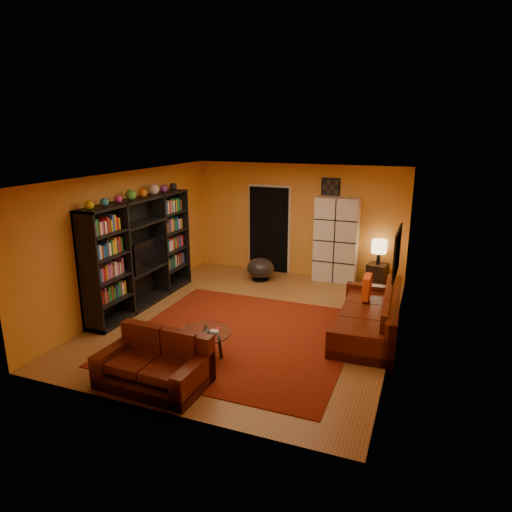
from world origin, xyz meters
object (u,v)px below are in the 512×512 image
at_px(coffee_table, 204,335).
at_px(table_lamp, 379,247).
at_px(storage_cabinet, 336,240).
at_px(side_table, 377,275).
at_px(tv, 145,254).
at_px(sofa, 373,317).
at_px(entertainment_unit, 141,253).
at_px(loveseat, 157,363).
at_px(bowl_chair, 261,268).

bearing_deg(coffee_table, table_lamp, 64.68).
height_order(storage_cabinet, side_table, storage_cabinet).
height_order(tv, coffee_table, tv).
relative_size(sofa, coffee_table, 3.06).
bearing_deg(entertainment_unit, loveseat, -52.23).
relative_size(sofa, table_lamp, 4.61).
distance_m(sofa, loveseat, 3.71).
bearing_deg(table_lamp, coffee_table, -115.32).
bearing_deg(coffee_table, bowl_chair, 97.71).
bearing_deg(entertainment_unit, tv, 42.76).
bearing_deg(storage_cabinet, tv, -139.57).
height_order(bowl_chair, table_lamp, table_lamp).
bearing_deg(side_table, tv, -146.88).
distance_m(sofa, bowl_chair, 3.37).
xyz_separation_m(tv, storage_cabinet, (3.19, 2.75, -0.06)).
bearing_deg(sofa, storage_cabinet, 112.34).
height_order(sofa, storage_cabinet, storage_cabinet).
bearing_deg(loveseat, bowl_chair, 4.99).
bearing_deg(loveseat, storage_cabinet, -12.45).
xyz_separation_m(sofa, coffee_table, (-2.26, -1.83, 0.09)).
distance_m(bowl_chair, side_table, 2.60).
bearing_deg(entertainment_unit, sofa, 3.60).
distance_m(coffee_table, table_lamp, 4.79).
distance_m(tv, coffee_table, 2.72).
xyz_separation_m(tv, table_lamp, (4.14, 2.70, -0.12)).
height_order(entertainment_unit, table_lamp, entertainment_unit).
bearing_deg(storage_cabinet, side_table, -3.38).
xyz_separation_m(tv, sofa, (4.37, 0.23, -0.73)).
relative_size(coffee_table, storage_cabinet, 0.43).
bearing_deg(table_lamp, side_table, 0.00).
bearing_deg(table_lamp, tv, -146.88).
bearing_deg(side_table, bowl_chair, -167.79).
relative_size(entertainment_unit, side_table, 6.00).
height_order(tv, sofa, tv).
xyz_separation_m(sofa, storage_cabinet, (-1.18, 2.52, 0.68)).
relative_size(loveseat, bowl_chair, 2.34).
bearing_deg(coffee_table, sofa, 39.03).
distance_m(loveseat, side_table, 5.67).
xyz_separation_m(coffee_table, table_lamp, (2.04, 4.30, 0.52)).
height_order(entertainment_unit, side_table, entertainment_unit).
height_order(entertainment_unit, bowl_chair, entertainment_unit).
xyz_separation_m(coffee_table, bowl_chair, (-0.51, 3.75, -0.09)).
distance_m(entertainment_unit, loveseat, 3.15).
height_order(tv, bowl_chair, tv).
relative_size(storage_cabinet, bowl_chair, 3.05).
height_order(sofa, bowl_chair, sofa).
relative_size(loveseat, coffee_table, 1.80).
height_order(sofa, side_table, sofa).
distance_m(tv, side_table, 5.01).
height_order(tv, loveseat, tv).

